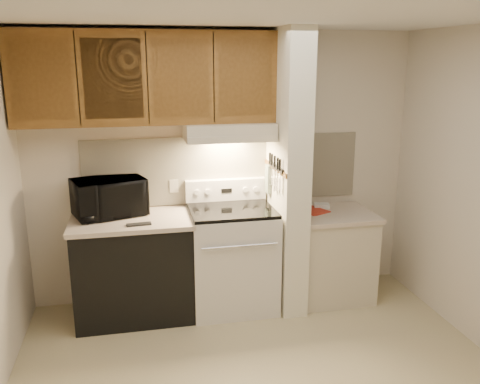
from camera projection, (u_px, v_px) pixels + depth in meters
name	position (u px, v px, depth m)	size (l,w,h in m)	color
floor	(263.00, 378.00, 3.67)	(3.60, 3.60, 0.00)	#C3B488
ceiling	(268.00, 14.00, 3.04)	(3.60, 3.60, 0.00)	white
wall_back	(224.00, 167.00, 4.78)	(3.60, 0.02, 2.50)	beige
backsplash	(225.00, 169.00, 4.77)	(2.60, 0.02, 0.63)	#FDF2CF
range_body	(232.00, 259.00, 4.65)	(0.76, 0.65, 0.92)	silver
oven_window	(239.00, 269.00, 4.34)	(0.50, 0.01, 0.30)	black
oven_handle	(240.00, 246.00, 4.25)	(0.02, 0.02, 0.65)	silver
cooktop	(232.00, 210.00, 4.53)	(0.74, 0.64, 0.03)	black
range_backguard	(226.00, 190.00, 4.77)	(0.76, 0.08, 0.20)	silver
range_display	(227.00, 191.00, 4.73)	(0.10, 0.01, 0.04)	black
range_knob_left_outer	(197.00, 192.00, 4.67)	(0.05, 0.05, 0.02)	silver
range_knob_left_inner	(208.00, 192.00, 4.69)	(0.05, 0.05, 0.02)	silver
range_knob_right_inner	(245.00, 190.00, 4.76)	(0.05, 0.05, 0.02)	silver
range_knob_right_outer	(256.00, 189.00, 4.78)	(0.05, 0.05, 0.02)	silver
dishwasher_front	(134.00, 270.00, 4.49)	(1.00, 0.63, 0.87)	black
left_countertop	(131.00, 221.00, 4.37)	(1.04, 0.67, 0.04)	beige
spoon_rest	(139.00, 224.00, 4.19)	(0.20, 0.06, 0.01)	black
teal_jar	(136.00, 206.00, 4.57)	(0.09, 0.09, 0.10)	#1D625C
outlet	(174.00, 186.00, 4.69)	(0.08, 0.01, 0.12)	beige
microwave	(109.00, 197.00, 4.42)	(0.59, 0.40, 0.33)	black
partition_pillar	(287.00, 173.00, 4.55)	(0.22, 0.70, 2.50)	white
pillar_trim	(275.00, 168.00, 4.51)	(0.01, 0.70, 0.04)	brown
knife_strip	(276.00, 167.00, 4.46)	(0.02, 0.42, 0.04)	black
knife_blade_a	(280.00, 182.00, 4.32)	(0.01, 0.04, 0.16)	silver
knife_handle_a	(280.00, 165.00, 4.30)	(0.02, 0.02, 0.10)	black
knife_blade_b	(277.00, 181.00, 4.42)	(0.01, 0.04, 0.18)	silver
knife_handle_b	(278.00, 164.00, 4.35)	(0.02, 0.02, 0.10)	black
knife_blade_c	(274.00, 180.00, 4.49)	(0.01, 0.04, 0.20)	silver
knife_handle_c	(275.00, 161.00, 4.44)	(0.02, 0.02, 0.10)	black
knife_blade_d	(272.00, 176.00, 4.55)	(0.01, 0.04, 0.16)	silver
knife_handle_d	(272.00, 159.00, 4.53)	(0.02, 0.02, 0.10)	black
knife_blade_e	(270.00, 175.00, 4.64)	(0.01, 0.04, 0.18)	silver
knife_handle_e	(270.00, 158.00, 4.59)	(0.02, 0.02, 0.10)	black
oven_mitt	(268.00, 179.00, 4.70)	(0.03, 0.11, 0.26)	gray
right_cab_base	(331.00, 257.00, 4.85)	(0.70, 0.60, 0.81)	beige
right_countertop	(333.00, 215.00, 4.75)	(0.74, 0.64, 0.04)	beige
red_folder	(312.00, 210.00, 4.80)	(0.22, 0.29, 0.01)	#B9301F
white_box	(322.00, 206.00, 4.90)	(0.14, 0.10, 0.04)	white
range_hood	(229.00, 131.00, 4.47)	(0.78, 0.44, 0.15)	beige
hood_lip	(233.00, 140.00, 4.29)	(0.78, 0.04, 0.06)	beige
upper_cabinets	(147.00, 78.00, 4.26)	(2.18, 0.33, 0.77)	brown
cab_door_a	(41.00, 79.00, 3.94)	(0.46, 0.01, 0.63)	brown
cab_gap_a	(77.00, 79.00, 4.00)	(0.01, 0.01, 0.73)	black
cab_door_b	(113.00, 79.00, 4.05)	(0.46, 0.01, 0.63)	brown
cab_gap_b	(147.00, 79.00, 4.11)	(0.01, 0.01, 0.73)	black
cab_door_c	(181.00, 78.00, 4.16)	(0.46, 0.01, 0.63)	brown
cab_gap_c	(214.00, 78.00, 4.22)	(0.01, 0.01, 0.73)	black
cab_door_d	(246.00, 78.00, 4.27)	(0.46, 0.01, 0.63)	brown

